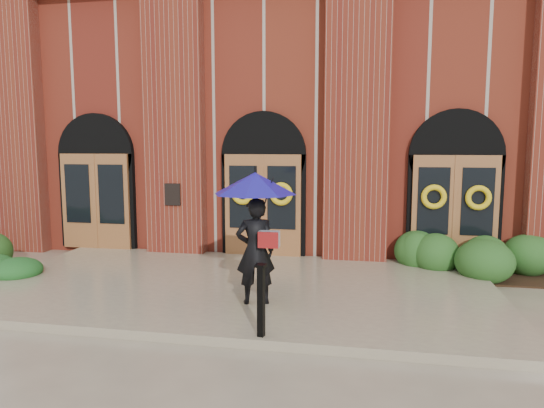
# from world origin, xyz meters

# --- Properties ---
(ground) EXTENTS (90.00, 90.00, 0.00)m
(ground) POSITION_xyz_m (0.00, 0.00, 0.00)
(ground) COLOR gray
(ground) RESTS_ON ground
(landing) EXTENTS (10.00, 5.30, 0.15)m
(landing) POSITION_xyz_m (0.00, 0.15, 0.07)
(landing) COLOR tan
(landing) RESTS_ON ground
(church_building) EXTENTS (16.20, 12.53, 7.00)m
(church_building) POSITION_xyz_m (0.00, 8.78, 3.50)
(church_building) COLOR maroon
(church_building) RESTS_ON ground
(man_with_umbrella) EXTENTS (1.79, 1.79, 2.28)m
(man_with_umbrella) POSITION_xyz_m (0.63, -0.93, 1.74)
(man_with_umbrella) COLOR black
(man_with_umbrella) RESTS_ON landing
(metal_post) EXTENTS (0.17, 0.17, 1.06)m
(metal_post) POSITION_xyz_m (1.03, -2.35, 0.71)
(metal_post) COLOR black
(metal_post) RESTS_ON landing
(hedge_wall_right) EXTENTS (3.37, 1.35, 0.86)m
(hedge_wall_right) POSITION_xyz_m (5.20, 2.20, 0.43)
(hedge_wall_right) COLOR #234E1B
(hedge_wall_right) RESTS_ON ground
(hedge_front_left) EXTENTS (1.36, 1.16, 0.48)m
(hedge_front_left) POSITION_xyz_m (-5.10, -0.05, 0.24)
(hedge_front_left) COLOR #1B501C
(hedge_front_left) RESTS_ON ground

